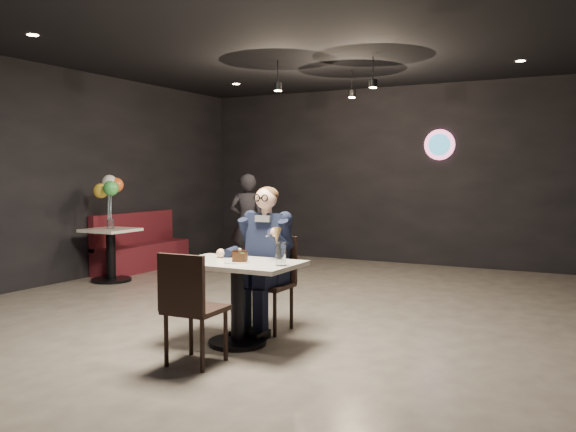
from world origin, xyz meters
The scene contains 17 objects.
floor centered at (0.00, 0.00, 0.00)m, with size 9.00×9.00×0.00m, color gray.
wall_sign centered at (0.80, 4.47, 2.00)m, with size 0.50×0.06×0.50m, color pink, non-canonical shape.
pendant_lights centered at (0.00, 2.00, 2.88)m, with size 1.40×1.20×0.36m, color black.
main_table centered at (0.37, -1.03, 0.38)m, with size 1.10×0.70×0.75m, color silver.
chair_far centered at (0.37, -0.48, 0.46)m, with size 0.42×0.46×0.92m, color black.
chair_near centered at (0.37, -1.64, 0.46)m, with size 0.42×0.46×0.92m, color black.
seated_man centered at (0.37, -0.48, 0.72)m, with size 0.60×0.80×1.44m, color black.
dessert_plate centered at (0.41, -1.10, 0.76)m, with size 0.22×0.22×0.01m, color white.
cake_slice centered at (0.43, -1.08, 0.81)m, with size 0.12×0.10×0.09m, color black.
mint_leaf centered at (0.47, -1.11, 0.84)m, with size 0.06×0.04×0.01m, color #2E8E30.
sundae_glass centered at (0.82, -1.06, 0.85)m, with size 0.09×0.09×0.20m, color silver.
wafer_cone centered at (0.79, -1.07, 1.00)m, with size 0.07×0.07×0.14m, color tan.
booth_bench centered at (-3.25, 1.86, 0.45)m, with size 0.45×1.82×0.91m, color #400D16.
side_table centered at (-2.95, 0.86, 0.40)m, with size 0.64×0.64×0.81m, color silver.
balloon_vase centered at (-2.95, 0.86, 0.82)m, with size 0.10×0.10×0.15m, color silver.
balloon_bunch centered at (-2.95, 0.86, 1.22)m, with size 0.38×0.38×0.63m, color gold.
passerby centered at (-1.78, 2.64, 0.76)m, with size 0.56×0.36×1.53m, color black.
Camera 1 is at (3.26, -5.57, 1.53)m, focal length 38.00 mm.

